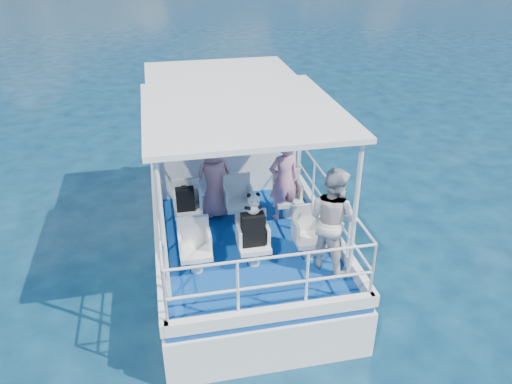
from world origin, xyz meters
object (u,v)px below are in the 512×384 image
Objects in this scene: passenger_port_fwd at (214,179)px; panda at (253,204)px; passenger_stbd_aft at (332,219)px; backpack_center at (253,230)px.

passenger_port_fwd reaches higher than panda.
passenger_stbd_aft is 4.83× the size of panda.
passenger_port_fwd is 2.45m from passenger_stbd_aft.
passenger_stbd_aft reaches higher than passenger_port_fwd.
passenger_stbd_aft is 3.18× the size of backpack_center.
panda is at bearing 94.44° from passenger_port_fwd.
passenger_stbd_aft is at bearing -13.93° from panda.
passenger_port_fwd is 0.87× the size of passenger_stbd_aft.
panda is (0.01, 0.02, 0.44)m from backpack_center.
backpack_center is (0.37, -1.66, -0.08)m from passenger_port_fwd.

